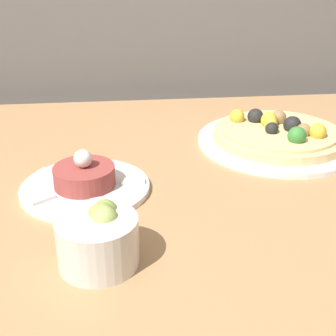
# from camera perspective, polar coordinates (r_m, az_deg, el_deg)

# --- Properties ---
(dining_table) EXTENTS (1.31, 0.87, 0.77)m
(dining_table) POSITION_cam_1_polar(r_m,az_deg,el_deg) (0.88, -3.31, -6.43)
(dining_table) COLOR #AD7F51
(dining_table) RESTS_ON ground_plane
(pizza_plate) EXTENTS (0.32, 0.32, 0.06)m
(pizza_plate) POSITION_cam_1_polar(r_m,az_deg,el_deg) (0.97, 13.31, 3.86)
(pizza_plate) COLOR white
(pizza_plate) RESTS_ON dining_table
(tartare_plate) EXTENTS (0.21, 0.21, 0.07)m
(tartare_plate) POSITION_cam_1_polar(r_m,az_deg,el_deg) (0.78, -10.10, -1.70)
(tartare_plate) COLOR white
(tartare_plate) RESTS_ON dining_table
(small_bowl) EXTENTS (0.10, 0.10, 0.08)m
(small_bowl) POSITION_cam_1_polar(r_m,az_deg,el_deg) (0.60, -8.45, -8.41)
(small_bowl) COLOR silver
(small_bowl) RESTS_ON dining_table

